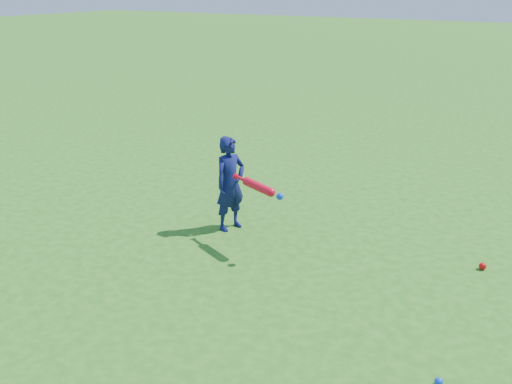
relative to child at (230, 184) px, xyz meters
The scene contains 5 objects.
ground 0.74m from the child, 64.43° to the right, with size 80.00×80.00×0.00m, color #246718.
child is the anchor object (origin of this frame).
ground_ball_red 2.82m from the child, ahead, with size 0.07×0.07×0.07m, color red.
ground_ball_blue 3.26m from the child, 29.53° to the right, with size 0.06×0.06×0.06m, color blue.
bat_swing 0.67m from the child, 27.92° to the right, with size 0.78×0.38×0.09m.
Camera 1 is at (3.17, -4.70, 2.73)m, focal length 40.00 mm.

